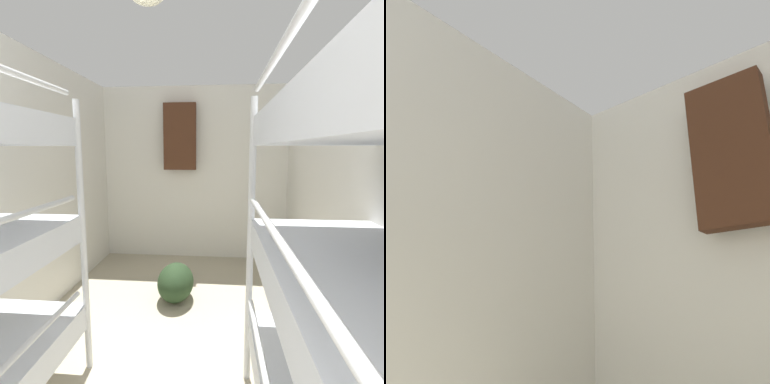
{
  "view_description": "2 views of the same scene",
  "coord_description": "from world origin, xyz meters",
  "views": [
    {
      "loc": [
        0.36,
        0.47,
        1.56
      ],
      "look_at": [
        0.08,
        3.53,
        1.13
      ],
      "focal_mm": 28.0,
      "sensor_mm": 36.0,
      "label": 1
    },
    {
      "loc": [
        0.4,
        2.52,
        0.82
      ],
      "look_at": [
        -0.78,
        3.92,
        1.44
      ],
      "focal_mm": 35.0,
      "sensor_mm": 36.0,
      "label": 2
    }
  ],
  "objects": [
    {
      "name": "wall_back",
      "position": [
        0.0,
        4.75,
        1.22
      ],
      "size": [
        2.72,
        0.06,
        2.44
      ],
      "color": "silver",
      "rests_on": "ground_plane"
    },
    {
      "name": "wall_right",
      "position": [
        1.33,
        2.36,
        1.22
      ],
      "size": [
        0.06,
        4.84,
        2.44
      ],
      "color": "silver",
      "rests_on": "ground_plane"
    },
    {
      "name": "hanging_coat",
      "position": [
        -0.19,
        4.6,
        1.74
      ],
      "size": [
        0.44,
        0.12,
        0.9
      ],
      "color": "#472819"
    },
    {
      "name": "duffel_bag",
      "position": [
        -0.09,
        3.42,
        0.19
      ],
      "size": [
        0.38,
        0.55,
        0.38
      ],
      "color": "#23381E",
      "rests_on": "ground_plane"
    }
  ]
}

